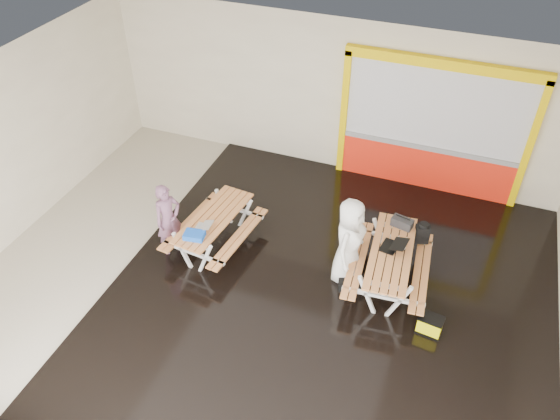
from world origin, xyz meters
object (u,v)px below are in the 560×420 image
at_px(person_left, 168,219).
at_px(toolbox, 402,223).
at_px(picnic_table_left, 214,224).
at_px(laptop_left, 203,227).
at_px(person_right, 349,242).
at_px(picnic_table_right, 390,259).
at_px(fluke_bag, 430,325).
at_px(backpack, 422,233).
at_px(dark_case, 351,283).
at_px(blue_pouch, 194,235).
at_px(laptop_right, 393,246).

height_order(person_left, toolbox, person_left).
distance_m(picnic_table_left, laptop_left, 0.43).
bearing_deg(person_right, picnic_table_left, 98.29).
xyz_separation_m(picnic_table_right, person_left, (-4.01, -0.59, 0.18)).
bearing_deg(toolbox, picnic_table_right, -92.58).
bearing_deg(fluke_bag, picnic_table_left, 171.03).
bearing_deg(toolbox, laptop_left, -158.90).
height_order(picnic_table_left, backpack, backpack).
bearing_deg(picnic_table_right, backpack, 61.24).
height_order(laptop_left, backpack, backpack).
bearing_deg(picnic_table_right, dark_case, -149.40).
bearing_deg(person_left, blue_pouch, -84.08).
distance_m(toolbox, backpack, 0.41).
xyz_separation_m(picnic_table_left, blue_pouch, (-0.06, -0.64, 0.23)).
relative_size(laptop_left, dark_case, 0.75).
relative_size(picnic_table_right, person_right, 1.22).
xyz_separation_m(laptop_right, blue_pouch, (-3.35, -0.93, -0.05)).
bearing_deg(picnic_table_right, laptop_right, 90.36).
distance_m(backpack, dark_case, 1.58).
xyz_separation_m(picnic_table_left, picnic_table_right, (3.29, 0.20, 0.03)).
bearing_deg(backpack, laptop_right, -121.97).
bearing_deg(picnic_table_left, backpack, 14.36).
xyz_separation_m(person_left, toolbox, (4.05, 1.31, 0.09)).
bearing_deg(backpack, picnic_table_right, -118.76).
relative_size(picnic_table_right, toolbox, 5.12).
distance_m(picnic_table_left, laptop_right, 3.31).
height_order(laptop_right, backpack, laptop_right).
relative_size(blue_pouch, backpack, 0.85).
distance_m(person_left, blue_pouch, 0.71).
xyz_separation_m(laptop_left, fluke_bag, (4.20, -0.29, -0.59)).
relative_size(laptop_left, backpack, 0.81).
bearing_deg(laptop_right, toolbox, 87.00).
bearing_deg(laptop_right, person_right, -168.39).
relative_size(blue_pouch, toolbox, 0.86).
relative_size(person_left, fluke_bag, 3.39).
distance_m(person_left, backpack, 4.62).
distance_m(laptop_right, backpack, 0.78).
bearing_deg(toolbox, person_left, -162.03).
relative_size(person_right, fluke_bag, 4.01).
bearing_deg(dark_case, picnic_table_left, 177.16).
bearing_deg(picnic_table_right, picnic_table_left, -176.51).
distance_m(picnic_table_right, laptop_left, 3.37).
height_order(picnic_table_left, person_left, person_left).
bearing_deg(laptop_left, blue_pouch, -97.70).
relative_size(picnic_table_right, fluke_bag, 4.89).
xyz_separation_m(picnic_table_right, backpack, (0.41, 0.75, 0.13)).
relative_size(laptop_left, fluke_bag, 0.78).
bearing_deg(person_right, backpack, -49.62).
bearing_deg(picnic_table_right, blue_pouch, -165.94).
height_order(laptop_left, blue_pouch, laptop_left).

